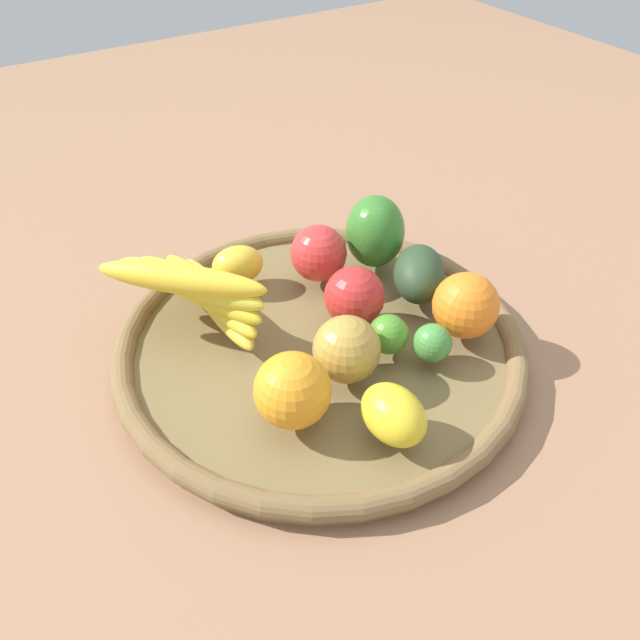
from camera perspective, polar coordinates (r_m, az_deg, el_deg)
The scene contains 14 objects.
ground_plane at distance 0.75m, azimuth 0.00°, elevation -3.15°, with size 2.40×2.40×0.00m, color #9B7051.
basket at distance 0.74m, azimuth 0.00°, elevation -2.21°, with size 0.46×0.46×0.03m.
apple_2 at distance 0.66m, azimuth 2.35°, elevation -2.58°, with size 0.07×0.07×0.07m, color #B6913C.
avocado at distance 0.77m, azimuth 8.79°, elevation 3.93°, with size 0.09×0.06×0.06m, color #2C4329.
apple_0 at distance 0.79m, azimuth -0.13°, elevation 5.88°, with size 0.07×0.07×0.07m, color red.
banana_bunch at distance 0.73m, azimuth -10.55°, elevation 2.65°, with size 0.16×0.19×0.09m.
orange_1 at distance 0.61m, azimuth -2.43°, elevation -6.18°, with size 0.07×0.07×0.07m, color orange.
lemon_1 at distance 0.80m, azimuth -7.22°, elevation 4.83°, with size 0.06×0.05×0.05m, color yellow.
lemon_0 at distance 0.61m, azimuth 6.46°, elevation -8.23°, with size 0.07×0.05×0.05m, color yellow.
orange_0 at distance 0.72m, azimuth 12.65°, elevation 1.26°, with size 0.07×0.07×0.07m, color orange.
apple_1 at distance 0.72m, azimuth 2.91°, elevation 2.19°, with size 0.07×0.07×0.07m, color red.
bell_pepper at distance 0.81m, azimuth 4.84°, elevation 7.74°, with size 0.08×0.07×0.09m, color #367A29.
lime_0 at distance 0.69m, azimuth 9.82°, elevation -1.98°, with size 0.04×0.04×0.04m, color #48933E.
lime_1 at distance 0.70m, azimuth 6.02°, elevation -1.24°, with size 0.04×0.04×0.04m, color #4B9129.
Camera 1 is at (-0.29, -0.46, 0.51)m, focal length 36.51 mm.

